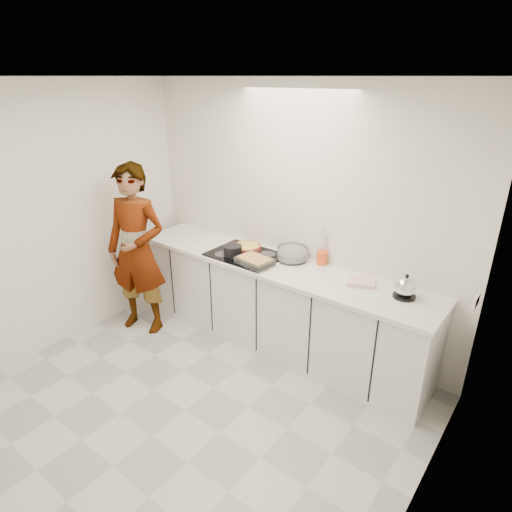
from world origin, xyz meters
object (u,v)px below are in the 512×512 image
Objects in this scene: hob at (245,255)px; kettle at (405,288)px; baking_dish at (255,261)px; tart_dish at (247,247)px; mixing_bowl at (292,254)px; utensil_crock at (322,258)px; cook at (137,251)px; saucepan at (233,250)px.

hob is 1.61m from kettle.
hob is at bearing -176.21° from kettle.
kettle is at bearing 10.15° from baking_dish.
tart_dish is 0.52m from mixing_bowl.
kettle is 0.90m from utensil_crock.
cook reaches higher than utensil_crock.
tart_dish is (-0.07, 0.11, 0.03)m from hob.
cook is at bearing -148.25° from hob.
cook reaches higher than kettle.
kettle is at bearing 6.94° from saucepan.
mixing_bowl reaches higher than tart_dish.
baking_dish is (0.23, -0.14, 0.04)m from hob.
hob is at bearing 148.48° from baking_dish.
kettle is (1.38, 0.25, 0.04)m from baking_dish.
utensil_crock reaches higher than tart_dish.
baking_dish reaches higher than tart_dish.
utensil_crock is (0.81, 0.39, -0.00)m from saucepan.
saucepan is 1.84× the size of utensil_crock.
tart_dish is at bearing -170.76° from mixing_bowl.
saucepan is 0.60m from mixing_bowl.
utensil_crock is (-0.88, 0.18, -0.02)m from kettle.
mixing_bowl is (0.53, 0.29, -0.00)m from saucepan.
saucepan reaches higher than mixing_bowl.
baking_dish is at bearing -7.48° from saucepan.
utensil_crock is at bearing 12.98° from tart_dish.
hob is 1.15m from cook.
utensil_crock is 0.07× the size of cook.
tart_dish is 0.38m from baking_dish.
baking_dish is (0.29, -0.25, 0.01)m from tart_dish.
cook is (-0.91, -0.71, -0.04)m from tart_dish.
saucepan is 0.66× the size of baking_dish.
mixing_bowl is 1.63m from cook.
utensil_crock is at bearing 8.75° from cook.
saucepan is (-0.02, -0.20, 0.03)m from tart_dish.
baking_dish is 0.66m from utensil_crock.
baking_dish is at bearing -31.52° from hob.
kettle is 1.60× the size of utensil_crock.
kettle reaches higher than mixing_bowl.
saucepan is 0.13× the size of cook.
hob is 2.97× the size of saucepan.
kettle is at bearing -4.02° from mixing_bowl.
kettle is (1.67, 0.00, 0.05)m from tart_dish.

